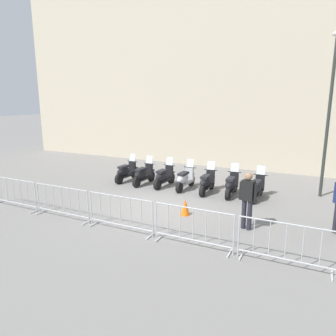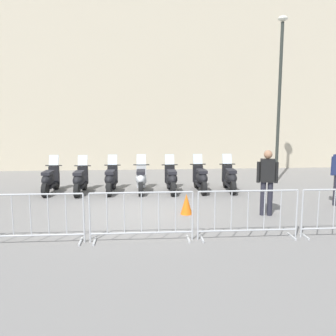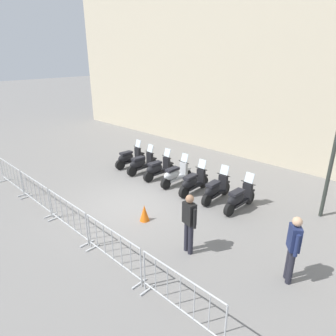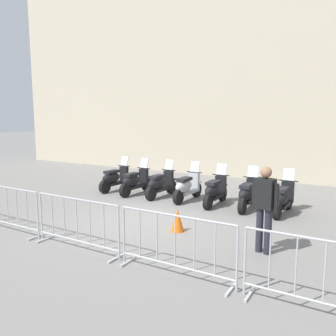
% 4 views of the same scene
% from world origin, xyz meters
% --- Properties ---
extents(ground_plane, '(120.00, 120.00, 0.00)m').
position_xyz_m(ground_plane, '(0.00, 0.00, 0.00)').
color(ground_plane, slate).
extents(building_facade, '(28.10, 5.01, 12.92)m').
position_xyz_m(building_facade, '(0.82, 8.71, 6.46)').
color(building_facade, beige).
rests_on(building_facade, ground).
extents(motorcycle_0, '(0.62, 1.72, 1.24)m').
position_xyz_m(motorcycle_0, '(-2.79, 2.78, 0.45)').
color(motorcycle_0, black).
rests_on(motorcycle_0, ground).
extents(motorcycle_1, '(0.61, 1.72, 1.24)m').
position_xyz_m(motorcycle_1, '(-1.79, 2.56, 0.45)').
color(motorcycle_1, black).
rests_on(motorcycle_1, ground).
extents(motorcycle_2, '(0.61, 1.72, 1.24)m').
position_xyz_m(motorcycle_2, '(-0.78, 2.55, 0.45)').
color(motorcycle_2, black).
rests_on(motorcycle_2, ground).
extents(motorcycle_3, '(0.59, 1.72, 1.24)m').
position_xyz_m(motorcycle_3, '(0.23, 2.46, 0.45)').
color(motorcycle_3, black).
rests_on(motorcycle_3, ground).
extents(motorcycle_4, '(0.56, 1.73, 1.24)m').
position_xyz_m(motorcycle_4, '(1.23, 2.28, 0.45)').
color(motorcycle_4, black).
rests_on(motorcycle_4, ground).
extents(motorcycle_5, '(0.56, 1.72, 1.24)m').
position_xyz_m(motorcycle_5, '(2.25, 2.24, 0.45)').
color(motorcycle_5, black).
rests_on(motorcycle_5, ground).
extents(motorcycle_6, '(0.61, 1.72, 1.24)m').
position_xyz_m(motorcycle_6, '(3.24, 2.12, 0.45)').
color(motorcycle_6, black).
rests_on(motorcycle_6, ground).
extents(barrier_segment_0, '(2.18, 0.63, 1.07)m').
position_xyz_m(barrier_segment_0, '(-4.75, -1.89, 0.53)').
color(barrier_segment_0, '#B2B5B7').
rests_on(barrier_segment_0, ground).
extents(barrier_segment_1, '(2.18, 0.63, 1.07)m').
position_xyz_m(barrier_segment_1, '(-2.48, -2.10, 0.53)').
color(barrier_segment_1, '#B2B5B7').
rests_on(barrier_segment_1, ground).
extents(barrier_segment_2, '(2.18, 0.63, 1.07)m').
position_xyz_m(barrier_segment_2, '(-0.22, -2.32, 0.53)').
color(barrier_segment_2, '#B2B5B7').
rests_on(barrier_segment_2, ground).
extents(barrier_segment_3, '(2.18, 0.63, 1.07)m').
position_xyz_m(barrier_segment_3, '(2.05, -2.53, 0.53)').
color(barrier_segment_3, '#B2B5B7').
rests_on(barrier_segment_3, ground).
extents(barrier_segment_4, '(2.18, 0.63, 1.07)m').
position_xyz_m(barrier_segment_4, '(4.31, -2.74, 0.53)').
color(barrier_segment_4, '#B2B5B7').
rests_on(barrier_segment_4, ground).
extents(street_lamp, '(0.36, 0.36, 6.20)m').
position_xyz_m(street_lamp, '(5.59, 3.49, 3.71)').
color(street_lamp, '#2D332D').
rests_on(street_lamp, ground).
extents(officer_mid_plaza, '(0.53, 0.32, 1.73)m').
position_xyz_m(officer_mid_plaza, '(3.22, -0.87, 0.98)').
color(officer_mid_plaza, '#23232D').
rests_on(officer_mid_plaza, ground).
extents(traffic_cone, '(0.32, 0.32, 0.55)m').
position_xyz_m(traffic_cone, '(1.17, -0.42, 0.28)').
color(traffic_cone, orange).
rests_on(traffic_cone, ground).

